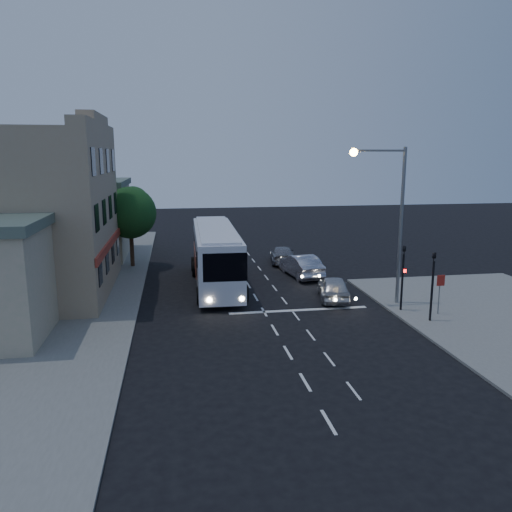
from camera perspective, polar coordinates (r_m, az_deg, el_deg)
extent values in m
plane|color=black|center=(26.37, 1.72, -7.72)|extent=(120.00, 120.00, 0.00)
cube|color=slate|center=(34.56, -22.76, -3.89)|extent=(12.00, 50.00, 0.12)
cube|color=silver|center=(17.50, 8.29, -18.26)|extent=(0.12, 1.60, 0.01)
cube|color=silver|center=(20.05, 5.64, -14.14)|extent=(0.12, 1.60, 0.01)
cube|color=silver|center=(22.71, 3.67, -10.96)|extent=(0.12, 1.60, 0.01)
cube|color=silver|center=(25.45, 2.15, -8.43)|extent=(0.12, 1.60, 0.01)
cube|color=silver|center=(28.24, 0.94, -6.40)|extent=(0.12, 1.60, 0.01)
cube|color=silver|center=(31.07, -0.05, -4.74)|extent=(0.12, 1.60, 0.01)
cube|color=silver|center=(33.92, -0.86, -3.35)|extent=(0.12, 1.60, 0.01)
cube|color=silver|center=(36.81, -1.55, -2.18)|extent=(0.12, 1.60, 0.01)
cube|color=silver|center=(39.70, -2.13, -1.18)|extent=(0.12, 1.60, 0.01)
cube|color=silver|center=(42.62, -2.64, -0.31)|extent=(0.12, 1.60, 0.01)
cube|color=silver|center=(19.65, 11.09, -14.87)|extent=(0.10, 1.50, 0.01)
cube|color=silver|center=(22.22, 8.37, -11.58)|extent=(0.10, 1.50, 0.01)
cube|color=silver|center=(24.89, 6.27, -8.96)|extent=(0.10, 1.50, 0.01)
cube|color=silver|center=(27.63, 4.60, -6.85)|extent=(0.10, 1.50, 0.01)
cube|color=silver|center=(30.42, 3.25, -5.11)|extent=(0.10, 1.50, 0.01)
cube|color=silver|center=(33.24, 2.13, -3.67)|extent=(0.10, 1.50, 0.01)
cube|color=silver|center=(36.09, 1.19, -2.45)|extent=(0.10, 1.50, 0.01)
cube|color=silver|center=(38.97, 0.39, -1.41)|extent=(0.10, 1.50, 0.01)
cube|color=silver|center=(41.86, -0.30, -0.51)|extent=(0.10, 1.50, 0.01)
cube|color=silver|center=(44.76, -0.90, 0.27)|extent=(0.10, 1.50, 0.01)
cube|color=silver|center=(28.64, 4.90, -6.18)|extent=(8.00, 0.35, 0.01)
cube|color=white|center=(33.76, -4.63, 0.16)|extent=(2.96, 12.87, 3.42)
cube|color=white|center=(33.47, -4.68, 3.12)|extent=(2.52, 12.43, 0.19)
cube|color=black|center=(27.46, -3.55, -1.29)|extent=(2.46, 0.18, 1.60)
cube|color=black|center=(34.29, -2.48, 1.54)|extent=(0.28, 10.67, 0.96)
cube|color=black|center=(34.08, -6.98, 1.40)|extent=(0.28, 10.67, 0.96)
cube|color=#9C3922|center=(35.03, -2.55, -0.21)|extent=(0.16, 5.87, 1.49)
cube|color=#9C3922|center=(34.82, -6.99, -0.35)|extent=(0.16, 5.87, 1.49)
cylinder|color=black|center=(29.69, -6.44, -4.52)|extent=(0.40, 1.08, 1.07)
cylinder|color=black|center=(29.92, -1.31, -4.32)|extent=(0.40, 1.08, 1.07)
cylinder|color=black|center=(36.61, -7.02, -1.48)|extent=(0.40, 1.08, 1.07)
cylinder|color=black|center=(36.81, -2.86, -1.34)|extent=(0.40, 1.08, 1.07)
cylinder|color=black|center=(38.39, -7.13, -0.89)|extent=(0.40, 1.08, 1.07)
cylinder|color=black|center=(38.57, -3.17, -0.76)|extent=(0.40, 1.08, 1.07)
cylinder|color=#FFF2CC|center=(27.77, -5.36, -5.04)|extent=(0.28, 0.06, 0.28)
cylinder|color=#FFF2CC|center=(27.94, -1.63, -4.89)|extent=(0.28, 0.06, 0.28)
imported|color=silver|center=(30.82, 8.85, -3.62)|extent=(2.55, 4.53, 1.45)
imported|color=#AFAEBA|center=(36.29, 5.18, -1.10)|extent=(2.36, 5.15, 1.64)
imported|color=gray|center=(40.95, 3.02, 0.16)|extent=(2.57, 4.88, 1.35)
cylinder|color=black|center=(28.97, 16.37, -2.89)|extent=(0.12, 0.12, 3.20)
imported|color=black|center=(28.55, 16.60, 1.10)|extent=(0.15, 0.18, 0.90)
cube|color=black|center=(28.65, 16.60, -1.62)|extent=(0.25, 0.12, 0.30)
cube|color=#FF0C0C|center=(28.59, 16.66, -1.65)|extent=(0.16, 0.02, 0.18)
cylinder|color=black|center=(27.57, 19.47, -3.80)|extent=(0.12, 0.12, 3.20)
imported|color=black|center=(27.13, 19.75, 0.39)|extent=(0.18, 0.15, 0.90)
cylinder|color=slate|center=(29.04, 20.19, -4.32)|extent=(0.06, 0.06, 2.00)
cube|color=maroon|center=(28.76, 20.37, -2.63)|extent=(0.45, 0.03, 0.60)
cylinder|color=slate|center=(29.84, 16.22, 3.21)|extent=(0.20, 0.20, 9.00)
cylinder|color=slate|center=(28.95, 13.96, 11.63)|extent=(3.00, 0.12, 0.12)
sphere|color=#FFBF59|center=(28.40, 11.11, 11.56)|extent=(0.44, 0.44, 0.44)
cube|color=gray|center=(33.92, -25.06, 4.37)|extent=(10.00, 12.00, 10.00)
cube|color=gray|center=(32.85, -18.06, 13.88)|extent=(1.00, 12.00, 0.50)
cube|color=gray|center=(32.88, -18.11, 14.74)|extent=(1.00, 6.00, 0.50)
cube|color=#A23224|center=(33.18, -16.36, 1.36)|extent=(0.15, 12.00, 0.50)
cube|color=black|center=(28.97, -17.37, -1.73)|extent=(0.06, 1.30, 1.50)
cube|color=black|center=(31.87, -16.65, -0.52)|extent=(0.06, 1.30, 1.50)
cube|color=black|center=(34.79, -16.04, 0.48)|extent=(0.06, 1.30, 1.50)
cube|color=black|center=(37.73, -15.53, 1.33)|extent=(0.06, 1.30, 1.50)
cube|color=black|center=(28.46, -17.73, 4.17)|extent=(0.06, 1.30, 1.50)
cube|color=black|center=(31.42, -16.96, 4.84)|extent=(0.06, 1.30, 1.50)
cube|color=black|center=(34.38, -16.31, 5.40)|extent=(0.06, 1.30, 1.50)
cube|color=black|center=(37.34, -15.77, 5.87)|extent=(0.06, 1.30, 1.50)
cube|color=black|center=(28.27, -18.10, 10.20)|extent=(0.06, 1.30, 1.50)
cube|color=black|center=(31.24, -17.28, 10.31)|extent=(0.06, 1.30, 1.50)
cube|color=black|center=(34.22, -16.60, 10.40)|extent=(0.06, 1.30, 1.50)
cube|color=black|center=(37.20, -16.03, 10.47)|extent=(0.06, 1.30, 1.50)
cube|color=tan|center=(45.64, -20.26, 3.74)|extent=(9.00, 9.00, 6.00)
cube|color=#506055|center=(45.36, -20.54, 7.81)|extent=(9.40, 9.40, 0.50)
cylinder|color=black|center=(40.24, -14.00, 0.86)|extent=(0.32, 0.32, 2.80)
sphere|color=#173618|center=(39.84, -14.19, 4.82)|extent=(4.00, 4.00, 4.00)
sphere|color=#1C591E|center=(40.35, -13.88, 5.91)|extent=(2.60, 2.60, 2.60)
sphere|color=#173618|center=(39.23, -14.73, 5.29)|extent=(2.40, 2.40, 2.40)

